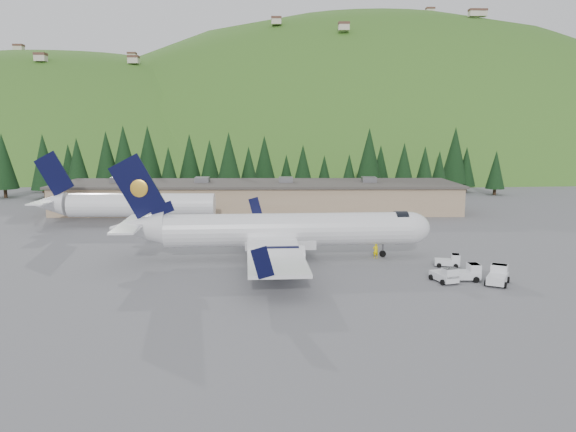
{
  "coord_description": "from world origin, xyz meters",
  "views": [
    {
      "loc": [
        -0.86,
        -62.67,
        14.76
      ],
      "look_at": [
        0.0,
        6.0,
        4.0
      ],
      "focal_mm": 35.0,
      "sensor_mm": 36.0,
      "label": 1
    }
  ],
  "objects_px": {
    "baggage_tug_b": "(449,261)",
    "baggage_tug_d": "(446,275)",
    "second_airliner": "(123,204)",
    "terminal_building": "(258,196)",
    "baggage_tug_a": "(466,273)",
    "ramp_worker": "(376,251)",
    "airliner": "(279,231)",
    "baggage_tug_c": "(498,276)"
  },
  "relations": [
    {
      "from": "baggage_tug_a",
      "to": "baggage_tug_b",
      "type": "relative_size",
      "value": 1.12
    },
    {
      "from": "terminal_building",
      "to": "baggage_tug_d",
      "type": "height_order",
      "value": "terminal_building"
    },
    {
      "from": "baggage_tug_c",
      "to": "ramp_worker",
      "type": "xyz_separation_m",
      "value": [
        -9.96,
        10.75,
        0.13
      ]
    },
    {
      "from": "second_airliner",
      "to": "terminal_building",
      "type": "relative_size",
      "value": 0.39
    },
    {
      "from": "second_airliner",
      "to": "ramp_worker",
      "type": "distance_m",
      "value": 41.3
    },
    {
      "from": "baggage_tug_b",
      "to": "terminal_building",
      "type": "bearing_deg",
      "value": 129.97
    },
    {
      "from": "terminal_building",
      "to": "airliner",
      "type": "bearing_deg",
      "value": -84.08
    },
    {
      "from": "airliner",
      "to": "terminal_building",
      "type": "bearing_deg",
      "value": 92.35
    },
    {
      "from": "baggage_tug_b",
      "to": "baggage_tug_d",
      "type": "height_order",
      "value": "baggage_tug_d"
    },
    {
      "from": "baggage_tug_d",
      "to": "terminal_building",
      "type": "bearing_deg",
      "value": -175.89
    },
    {
      "from": "terminal_building",
      "to": "ramp_worker",
      "type": "relative_size",
      "value": 39.42
    },
    {
      "from": "second_airliner",
      "to": "baggage_tug_a",
      "type": "distance_m",
      "value": 52.73
    },
    {
      "from": "ramp_worker",
      "to": "terminal_building",
      "type": "bearing_deg",
      "value": -83.24
    },
    {
      "from": "baggage_tug_b",
      "to": "baggage_tug_c",
      "type": "distance_m",
      "value": 7.27
    },
    {
      "from": "second_airliner",
      "to": "baggage_tug_a",
      "type": "bearing_deg",
      "value": -36.79
    },
    {
      "from": "baggage_tug_a",
      "to": "baggage_tug_b",
      "type": "xyz_separation_m",
      "value": [
        0.05,
        5.6,
        -0.13
      ]
    },
    {
      "from": "airliner",
      "to": "baggage_tug_a",
      "type": "height_order",
      "value": "airliner"
    },
    {
      "from": "second_airliner",
      "to": "ramp_worker",
      "type": "relative_size",
      "value": 15.27
    },
    {
      "from": "second_airliner",
      "to": "baggage_tug_d",
      "type": "distance_m",
      "value": 51.44
    },
    {
      "from": "terminal_building",
      "to": "baggage_tug_c",
      "type": "bearing_deg",
      "value": -62.88
    },
    {
      "from": "terminal_building",
      "to": "ramp_worker",
      "type": "distance_m",
      "value": 40.85
    },
    {
      "from": "second_airliner",
      "to": "airliner",
      "type": "bearing_deg",
      "value": -42.76
    },
    {
      "from": "baggage_tug_c",
      "to": "baggage_tug_b",
      "type": "bearing_deg",
      "value": 49.93
    },
    {
      "from": "baggage_tug_a",
      "to": "baggage_tug_d",
      "type": "distance_m",
      "value": 2.36
    },
    {
      "from": "baggage_tug_b",
      "to": "ramp_worker",
      "type": "relative_size",
      "value": 1.56
    },
    {
      "from": "terminal_building",
      "to": "second_airliner",
      "type": "bearing_deg",
      "value": -141.22
    },
    {
      "from": "baggage_tug_a",
      "to": "ramp_worker",
      "type": "relative_size",
      "value": 1.75
    },
    {
      "from": "second_airliner",
      "to": "baggage_tug_b",
      "type": "xyz_separation_m",
      "value": [
        42.23,
        -25.94,
        -2.7
      ]
    },
    {
      "from": "second_airliner",
      "to": "ramp_worker",
      "type": "height_order",
      "value": "second_airliner"
    },
    {
      "from": "baggage_tug_a",
      "to": "ramp_worker",
      "type": "xyz_separation_m",
      "value": [
        -7.28,
        9.57,
        0.16
      ]
    },
    {
      "from": "baggage_tug_a",
      "to": "baggage_tug_d",
      "type": "bearing_deg",
      "value": -161.79
    },
    {
      "from": "second_airliner",
      "to": "baggage_tug_d",
      "type": "xyz_separation_m",
      "value": [
        39.95,
        -32.3,
        -2.62
      ]
    },
    {
      "from": "terminal_building",
      "to": "baggage_tug_d",
      "type": "distance_m",
      "value": 52.33
    },
    {
      "from": "second_airliner",
      "to": "baggage_tug_a",
      "type": "xyz_separation_m",
      "value": [
        42.18,
        -31.54,
        -2.58
      ]
    },
    {
      "from": "baggage_tug_c",
      "to": "baggage_tug_d",
      "type": "relative_size",
      "value": 1.1
    },
    {
      "from": "baggage_tug_b",
      "to": "baggage_tug_d",
      "type": "bearing_deg",
      "value": -97.72
    },
    {
      "from": "baggage_tug_b",
      "to": "baggage_tug_d",
      "type": "xyz_separation_m",
      "value": [
        -2.28,
        -6.36,
        0.09
      ]
    },
    {
      "from": "baggage_tug_c",
      "to": "baggage_tug_d",
      "type": "xyz_separation_m",
      "value": [
        -4.91,
        0.41,
        -0.06
      ]
    },
    {
      "from": "baggage_tug_c",
      "to": "terminal_building",
      "type": "bearing_deg",
      "value": 55.79
    },
    {
      "from": "second_airliner",
      "to": "baggage_tug_b",
      "type": "relative_size",
      "value": 9.8
    },
    {
      "from": "airliner",
      "to": "second_airliner",
      "type": "relative_size",
      "value": 1.32
    },
    {
      "from": "ramp_worker",
      "to": "baggage_tug_b",
      "type": "bearing_deg",
      "value": 136.73
    }
  ]
}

